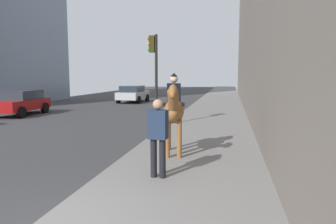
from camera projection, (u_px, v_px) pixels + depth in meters
name	position (u px, v px, depth m)	size (l,w,h in m)	color
mounted_horse_near	(174.00, 110.00, 8.71)	(2.15, 0.78, 2.27)	brown
pedestrian_greeting	(158.00, 133.00, 6.74)	(0.30, 0.42, 1.70)	black
car_near_lane	(21.00, 102.00, 18.46)	(3.97, 2.01, 1.44)	maroon
car_mid_lane	(133.00, 94.00, 27.20)	(4.10, 2.06, 1.44)	#B7BABF
traffic_light_near_curb	(154.00, 66.00, 13.46)	(0.20, 0.44, 4.04)	black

